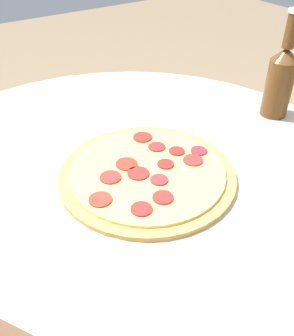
# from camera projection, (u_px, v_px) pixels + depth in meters

# --- Properties ---
(table) EXTENTS (1.09, 1.09, 0.75)m
(table) POSITION_uv_depth(u_px,v_px,m) (124.00, 239.00, 0.84)
(table) COLOR #B2A893
(table) RESTS_ON ground_plane
(pizza) EXTENTS (0.35, 0.35, 0.02)m
(pizza) POSITION_uv_depth(u_px,v_px,m) (147.00, 173.00, 0.75)
(pizza) COLOR #C68E47
(pizza) RESTS_ON table
(beer_bottle) EXTENTS (0.07, 0.07, 0.26)m
(beer_bottle) POSITION_uv_depth(u_px,v_px,m) (280.00, 79.00, 0.90)
(beer_bottle) COLOR #563314
(beer_bottle) RESTS_ON table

